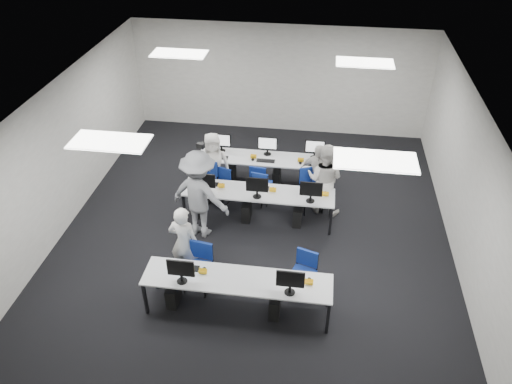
# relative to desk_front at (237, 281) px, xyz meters

# --- Properties ---
(room) EXTENTS (9.00, 9.02, 3.00)m
(room) POSITION_rel_desk_front_xyz_m (0.00, 2.40, 0.82)
(room) COLOR black
(room) RESTS_ON ground
(ceiling_panels) EXTENTS (5.20, 4.60, 0.02)m
(ceiling_panels) POSITION_rel_desk_front_xyz_m (0.00, 2.40, 2.30)
(ceiling_panels) COLOR white
(ceiling_panels) RESTS_ON room
(desk_front) EXTENTS (3.20, 0.70, 0.73)m
(desk_front) POSITION_rel_desk_front_xyz_m (0.00, 0.00, 0.00)
(desk_front) COLOR silver
(desk_front) RESTS_ON ground
(desk_mid) EXTENTS (3.20, 0.70, 0.73)m
(desk_mid) POSITION_rel_desk_front_xyz_m (0.00, 2.60, 0.00)
(desk_mid) COLOR silver
(desk_mid) RESTS_ON ground
(desk_back) EXTENTS (3.20, 0.70, 0.73)m
(desk_back) POSITION_rel_desk_front_xyz_m (0.00, 4.00, 0.00)
(desk_back) COLOR silver
(desk_back) RESTS_ON ground
(equipment_front) EXTENTS (2.51, 0.41, 1.19)m
(equipment_front) POSITION_rel_desk_front_xyz_m (-0.19, -0.02, -0.32)
(equipment_front) COLOR #0E5CB8
(equipment_front) RESTS_ON desk_front
(equipment_mid) EXTENTS (2.91, 0.41, 1.19)m
(equipment_mid) POSITION_rel_desk_front_xyz_m (-0.19, 2.58, -0.32)
(equipment_mid) COLOR white
(equipment_mid) RESTS_ON desk_mid
(equipment_back) EXTENTS (2.91, 0.41, 1.19)m
(equipment_back) POSITION_rel_desk_front_xyz_m (0.19, 4.02, -0.32)
(equipment_back) COLOR white
(equipment_back) RESTS_ON desk_back
(chair_0) EXTENTS (0.52, 0.55, 0.91)m
(chair_0) POSITION_rel_desk_front_xyz_m (-0.79, 0.45, -0.39)
(chair_0) COLOR navy
(chair_0) RESTS_ON ground
(chair_1) EXTENTS (0.54, 0.56, 0.85)m
(chair_1) POSITION_rel_desk_front_xyz_m (1.08, 0.58, -0.41)
(chair_1) COLOR navy
(chair_1) RESTS_ON ground
(chair_2) EXTENTS (0.52, 0.54, 0.81)m
(chair_2) POSITION_rel_desk_front_xyz_m (-0.94, 3.14, -0.42)
(chair_2) COLOR navy
(chair_2) RESTS_ON ground
(chair_3) EXTENTS (0.45, 0.48, 0.82)m
(chair_3) POSITION_rel_desk_front_xyz_m (-0.15, 3.26, -0.42)
(chair_3) COLOR navy
(chair_3) RESTS_ON ground
(chair_4) EXTENTS (0.61, 0.63, 0.95)m
(chair_4) POSITION_rel_desk_front_xyz_m (1.09, 3.19, -0.38)
(chair_4) COLOR navy
(chair_4) RESTS_ON ground
(chair_5) EXTENTS (0.52, 0.56, 0.97)m
(chair_5) POSITION_rel_desk_front_xyz_m (-1.22, 3.51, -0.37)
(chair_5) COLOR navy
(chair_5) RESTS_ON ground
(chair_6) EXTENTS (0.47, 0.50, 0.83)m
(chair_6) POSITION_rel_desk_front_xyz_m (-0.02, 3.33, -0.42)
(chair_6) COLOR navy
(chair_6) RESTS_ON ground
(chair_7) EXTENTS (0.54, 0.57, 0.88)m
(chair_7) POSITION_rel_desk_front_xyz_m (1.23, 3.52, -0.40)
(chair_7) COLOR navy
(chair_7) RESTS_ON ground
(handbag) EXTENTS (0.35, 0.28, 0.25)m
(handbag) POSITION_rel_desk_front_xyz_m (-1.21, 2.70, 0.18)
(handbag) COLOR tan
(handbag) RESTS_ON desk_mid
(student_0) EXTENTS (0.61, 0.45, 1.56)m
(student_0) POSITION_rel_desk_front_xyz_m (-1.10, 0.73, 0.10)
(student_0) COLOR beige
(student_0) RESTS_ON ground
(student_1) EXTENTS (0.95, 0.83, 1.65)m
(student_1) POSITION_rel_desk_front_xyz_m (1.36, 3.15, 0.14)
(student_1) COLOR beige
(student_1) RESTS_ON ground
(student_2) EXTENTS (0.87, 0.68, 1.55)m
(student_2) POSITION_rel_desk_front_xyz_m (-1.15, 3.46, 0.10)
(student_2) COLOR beige
(student_2) RESTS_ON ground
(student_3) EXTENTS (0.95, 0.70, 1.50)m
(student_3) POSITION_rel_desk_front_xyz_m (1.20, 3.41, 0.07)
(student_3) COLOR beige
(student_3) RESTS_ON ground
(photographer) EXTENTS (1.40, 1.04, 1.93)m
(photographer) POSITION_rel_desk_front_xyz_m (-1.11, 2.00, 0.29)
(photographer) COLOR gray
(photographer) RESTS_ON ground
(dslr_camera) EXTENTS (0.19, 0.21, 0.10)m
(dslr_camera) POSITION_rel_desk_front_xyz_m (-1.06, 2.17, 1.32)
(dslr_camera) COLOR black
(dslr_camera) RESTS_ON photographer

